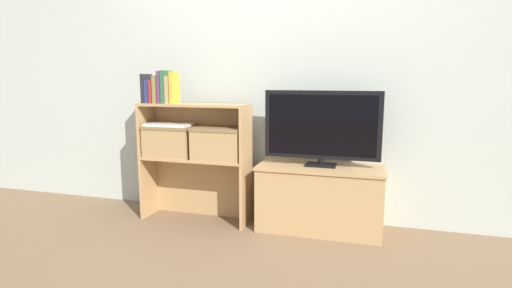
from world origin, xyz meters
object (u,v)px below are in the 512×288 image
object	(u,v)px
book_charcoal	(146,88)
storage_basket_right	(218,142)
tv_stand	(320,198)
book_navy	(151,91)
storage_basket_left	(170,140)
book_plum	(162,87)
book_mustard	(174,88)
book_olive	(158,89)
laptop	(170,124)
book_crimson	(155,91)
book_tan	(171,90)
tv	(322,126)
book_forest	(166,87)

from	to	relation	value
book_charcoal	storage_basket_right	distance (m)	0.71
tv_stand	book_navy	bearing A→B (deg)	-175.70
storage_basket_right	storage_basket_left	bearing A→B (deg)	180.00
book_plum	book_mustard	size ratio (longest dim) A/B	1.02
book_navy	book_olive	distance (m)	0.07
book_navy	book_mustard	xyz separation A→B (m)	(0.21, 0.00, 0.03)
book_olive	book_plum	bearing A→B (deg)	0.00
book_charcoal	book_navy	bearing A→B (deg)	0.00
tv_stand	book_mustard	world-z (taller)	book_mustard
book_charcoal	storage_basket_left	world-z (taller)	book_charcoal
book_charcoal	storage_basket_right	world-z (taller)	book_charcoal
book_navy	laptop	world-z (taller)	book_navy
tv_stand	book_plum	size ratio (longest dim) A/B	3.72
book_mustard	book_crimson	bearing A→B (deg)	180.00
storage_basket_left	book_crimson	bearing A→B (deg)	-170.27
book_navy	book_tan	world-z (taller)	book_tan
tv	storage_basket_left	size ratio (longest dim) A/B	2.17
book_plum	laptop	bearing A→B (deg)	24.06
tv	book_tan	distance (m)	1.18
tv_stand	tv	distance (m)	0.53
book_charcoal	book_tan	world-z (taller)	book_charcoal
laptop	book_olive	bearing A→B (deg)	-166.14
storage_basket_left	book_olive	bearing A→B (deg)	-166.14
tv_stand	laptop	bearing A→B (deg)	-176.08
book_olive	book_forest	world-z (taller)	book_forest
book_plum	book_forest	size ratio (longest dim) A/B	0.99
book_mustard	laptop	distance (m)	0.29
book_navy	book_crimson	world-z (taller)	same
book_crimson	book_plum	bearing A→B (deg)	0.00
tv_stand	book_navy	distance (m)	1.54
tv	book_forest	bearing A→B (deg)	-175.28
book_olive	storage_basket_left	xyz separation A→B (m)	(0.08, 0.02, -0.39)
book_forest	book_plum	bearing A→B (deg)	180.00
tv	book_plum	bearing A→B (deg)	-175.41
storage_basket_right	laptop	xyz separation A→B (m)	(-0.41, -0.00, 0.12)
tv	book_crimson	xyz separation A→B (m)	(-1.29, -0.10, 0.24)
book_tan	book_crimson	bearing A→B (deg)	180.00
book_navy	book_tan	bearing A→B (deg)	0.00
book_tan	tv	bearing A→B (deg)	4.87
book_forest	book_tan	size ratio (longest dim) A/B	1.19
book_charcoal	laptop	xyz separation A→B (m)	(0.18, 0.02, -0.28)
book_navy	book_olive	xyz separation A→B (m)	(0.07, 0.00, 0.02)
book_navy	book_tan	xyz separation A→B (m)	(0.17, 0.00, 0.01)
book_charcoal	laptop	world-z (taller)	book_charcoal
book_olive	book_tan	bearing A→B (deg)	0.00
book_crimson	storage_basket_left	size ratio (longest dim) A/B	0.47
tv	book_plum	distance (m)	1.26
book_mustard	storage_basket_right	bearing A→B (deg)	3.08
book_olive	book_plum	xyz separation A→B (m)	(0.03, 0.00, 0.02)
book_olive	storage_basket_right	size ratio (longest dim) A/B	0.55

